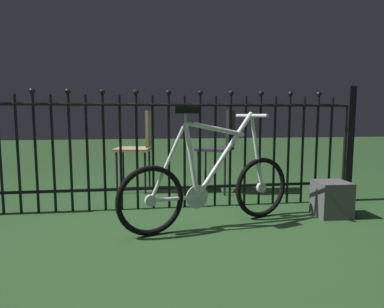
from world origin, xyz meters
name	(u,v)px	position (x,y,z in m)	size (l,w,h in m)	color
ground_plane	(179,229)	(0.00, 0.00, 0.00)	(20.00, 20.00, 0.00)	#284B24
iron_fence	(166,147)	(-0.05, 0.61, 0.57)	(3.60, 0.07, 1.14)	black
bicycle	(210,185)	(0.25, 0.06, 0.32)	(1.42, 0.56, 0.92)	black
chair_tan	(140,143)	(-0.29, 1.37, 0.55)	(0.45, 0.45, 0.91)	black
chair_charcoal	(222,143)	(0.60, 1.16, 0.56)	(0.50, 0.50, 0.91)	black
display_crate	(332,199)	(1.33, 0.15, 0.15)	(0.27, 0.27, 0.30)	#4C4C51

